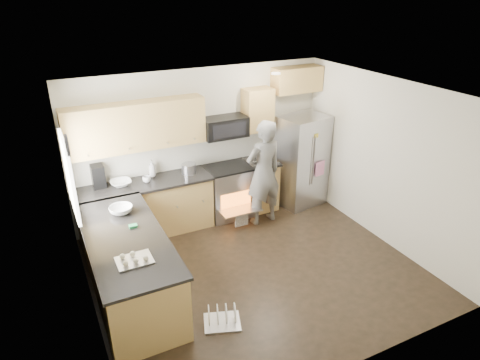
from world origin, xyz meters
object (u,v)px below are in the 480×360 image
stove_range (228,180)px  dish_rack (222,319)px  person (264,173)px  refrigerator (302,161)px

stove_range → dish_rack: (-1.23, -2.47, -0.60)m
person → dish_rack: (-1.67, -1.98, -0.85)m
stove_range → person: bearing=-48.4°
person → dish_rack: bearing=43.7°
dish_rack → refrigerator: bearing=40.9°
stove_range → dish_rack: bearing=-116.5°
refrigerator → dish_rack: bearing=-149.1°
refrigerator → stove_range: bearing=163.0°
refrigerator → person: size_ratio=0.92×
stove_range → person: size_ratio=0.97×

